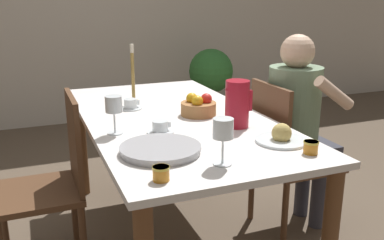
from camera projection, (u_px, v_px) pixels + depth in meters
The scene contains 18 objects.
ground_plane at pixel (175, 240), 2.49m from camera, with size 20.00×20.00×0.00m, color brown.
wall_back at pixel (89, 2), 4.53m from camera, with size 10.00×0.06×2.60m.
dining_table at pixel (174, 134), 2.31m from camera, with size 0.92×1.77×0.75m.
chair_person_side at pixel (286, 155), 2.48m from camera, with size 0.42×0.42×0.91m.
chair_opposite at pixel (52, 181), 2.14m from camera, with size 0.42×0.42×0.91m.
person_seated at pixel (298, 118), 2.47m from camera, with size 0.39×0.41×1.17m.
red_pitcher at pixel (237, 104), 2.06m from camera, with size 0.14×0.12×0.23m.
wine_glass_water at pixel (114, 106), 1.95m from camera, with size 0.08×0.08×0.18m.
wine_glass_juice at pixel (223, 131), 1.59m from camera, with size 0.08×0.08×0.18m.
teacup_near_person at pixel (160, 128), 2.00m from camera, with size 0.13×0.13×0.06m.
teacup_across at pixel (131, 105), 2.41m from camera, with size 0.13×0.13×0.06m.
serving_tray at pixel (160, 149), 1.74m from camera, with size 0.33×0.33×0.03m.
bread_plate at pixel (281, 137), 1.87m from camera, with size 0.23×0.23×0.09m.
jam_jar_amber at pixel (161, 173), 1.48m from camera, with size 0.06×0.06×0.05m.
jam_jar_red at pixel (311, 147), 1.73m from camera, with size 0.06×0.06×0.05m.
fruit_bowl at pixel (198, 107), 2.28m from camera, with size 0.19×0.19×0.12m.
candlestick_tall at pixel (133, 80), 2.52m from camera, with size 0.06×0.06×0.35m.
potted_plant at pixel (211, 76), 4.61m from camera, with size 0.47×0.47×0.82m.
Camera 1 is at (-0.72, -2.07, 1.37)m, focal length 40.00 mm.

